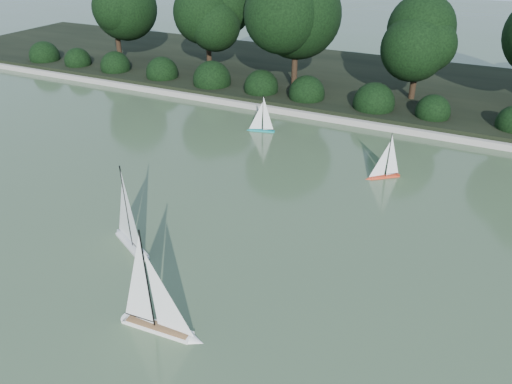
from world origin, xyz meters
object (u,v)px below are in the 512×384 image
at_px(sailboat_teal, 260,125).
at_px(sailboat_white_b, 162,316).
at_px(sailboat_white_a, 128,231).
at_px(sailboat_orange, 382,170).

bearing_deg(sailboat_teal, sailboat_white_b, -74.49).
xyz_separation_m(sailboat_white_a, sailboat_white_b, (1.96, -1.65, 0.01)).
bearing_deg(sailboat_white_a, sailboat_white_b, -40.02).
bearing_deg(sailboat_orange, sailboat_white_b, -104.90).
relative_size(sailboat_orange, sailboat_teal, 1.05).
relative_size(sailboat_white_a, sailboat_teal, 1.56).
bearing_deg(sailboat_white_b, sailboat_orange, 75.10).
height_order(sailboat_white_b, sailboat_teal, sailboat_white_b).
bearing_deg(sailboat_white_a, sailboat_teal, 92.43).
xyz_separation_m(sailboat_white_b, sailboat_orange, (1.75, 6.59, -0.11)).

